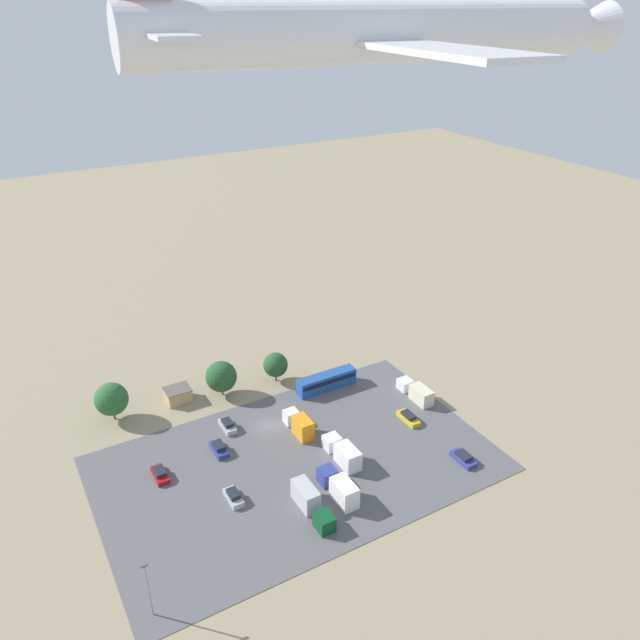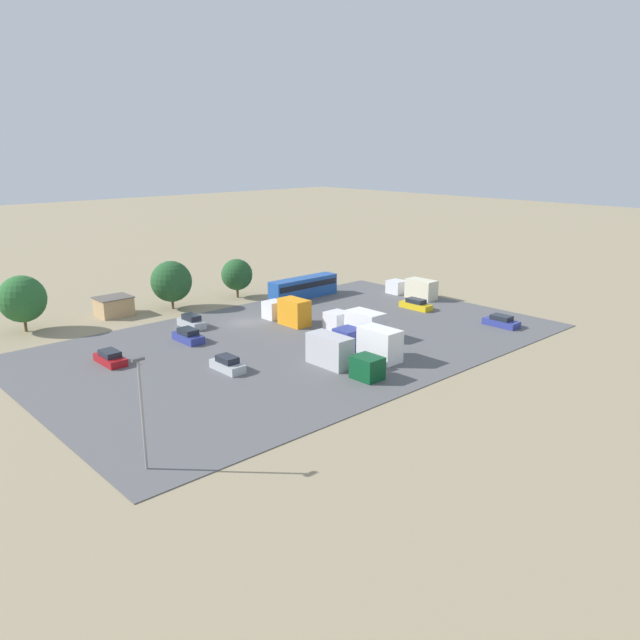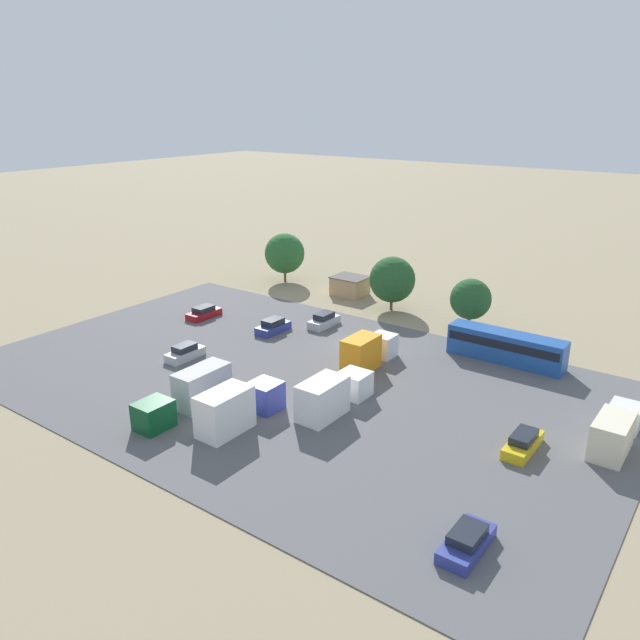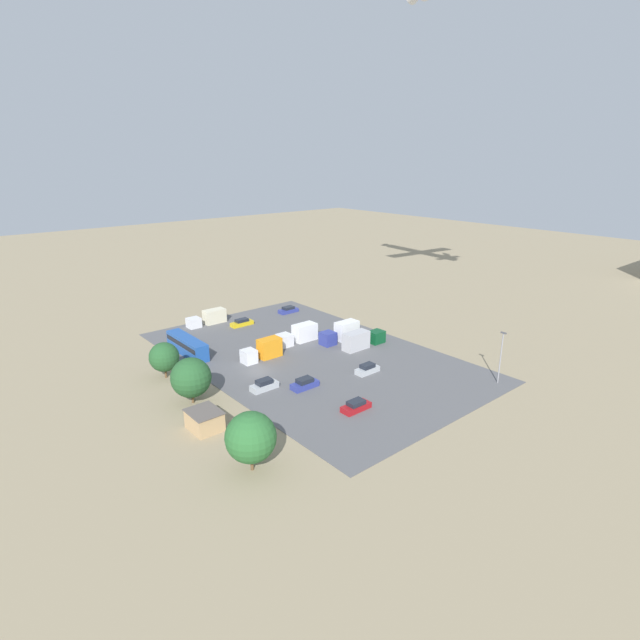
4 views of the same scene
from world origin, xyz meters
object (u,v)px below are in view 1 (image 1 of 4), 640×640
object	(u,v)px
parked_car_0	(233,497)
parked_truck_0	(343,453)
shed_building	(178,395)
parked_car_2	(228,425)
bus	(326,381)
parked_car_3	(408,418)
parked_truck_4	(299,424)
airplane	(394,32)
parked_truck_1	(417,392)
parked_truck_2	(311,503)
parked_truck_3	(339,488)
parked_car_4	(463,458)
parked_car_5	(160,474)
parked_car_1	(219,449)

from	to	relation	value
parked_car_0	parked_truck_0	bearing A→B (deg)	178.75
shed_building	parked_car_2	bearing A→B (deg)	110.29
bus	parked_car_3	xyz separation A→B (m)	(-7.27, 15.78, -1.06)
parked_truck_4	airplane	world-z (taller)	airplane
parked_truck_1	parked_truck_2	world-z (taller)	parked_truck_2
parked_car_0	parked_truck_3	bearing A→B (deg)	153.21
parked_truck_1	airplane	xyz separation A→B (m)	(36.00, 37.05, 62.26)
parked_truck_1	parked_car_4	bearing A→B (deg)	-103.64
bus	airplane	size ratio (longest dim) A/B	0.32
parked_truck_1	parked_car_5	bearing A→B (deg)	176.81
shed_building	bus	distance (m)	27.38
shed_building	parked_car_4	bearing A→B (deg)	131.14
shed_building	parked_car_5	size ratio (longest dim) A/B	1.05
parked_truck_0	parked_car_0	bearing A→B (deg)	178.75
bus	parked_truck_0	bearing A→B (deg)	-22.97
parked_car_1	parked_truck_4	size ratio (longest dim) A/B	0.58
parked_car_5	parked_truck_2	world-z (taller)	parked_truck_2
parked_car_3	parked_truck_4	world-z (taller)	parked_truck_4
shed_building	parked_car_0	world-z (taller)	shed_building
shed_building	parked_car_4	xyz separation A→B (m)	(-33.86, 38.76, -0.63)
parked_truck_0	parked_truck_1	xyz separation A→B (m)	(-20.74, -7.98, -0.15)
parked_car_5	parked_truck_3	world-z (taller)	parked_truck_3
parked_car_0	bus	bearing A→B (deg)	-145.08
parked_truck_2	parked_truck_4	xyz separation A→B (m)	(-7.20, -16.88, 0.05)
shed_building	parked_car_1	bearing A→B (deg)	93.43
shed_building	parked_truck_3	distance (m)	37.84
bus	parked_car_2	bearing A→B (deg)	-83.69
bus	parked_truck_2	world-z (taller)	parked_truck_2
parked_car_1	parked_truck_4	distance (m)	13.92
parked_truck_2	parked_car_0	bearing A→B (deg)	-40.25
parked_car_2	parked_truck_3	distance (m)	24.69
bus	parked_truck_3	size ratio (longest dim) A/B	1.40
parked_car_0	shed_building	bearing A→B (deg)	-92.39
parked_truck_3	bus	bearing A→B (deg)	63.44
bus	parked_car_1	xyz separation A→B (m)	(24.43, 7.33, -1.00)
parked_car_3	parked_car_5	bearing A→B (deg)	170.00
parked_truck_0	parked_truck_1	bearing A→B (deg)	21.05
parked_truck_2	parked_truck_0	bearing A→B (deg)	-144.30
parked_car_5	parked_car_3	bearing A→B (deg)	170.00
shed_building	parked_truck_1	distance (m)	43.59
parked_car_2	parked_truck_1	size ratio (longest dim) A/B	0.52
parked_car_1	parked_truck_2	world-z (taller)	parked_truck_2
parked_car_0	parked_car_5	distance (m)	12.89
bus	parked_truck_2	xyz separation A→B (m)	(17.87, 26.06, -0.16)
parked_car_2	parked_truck_2	world-z (taller)	parked_truck_2
parked_car_3	parked_truck_3	world-z (taller)	parked_truck_3
bus	parked_car_5	xyz separation A→B (m)	(34.53, 8.41, -1.07)
parked_car_5	parked_truck_4	bearing A→B (deg)	178.14
bus	parked_truck_0	world-z (taller)	parked_truck_0
bus	parked_truck_2	distance (m)	31.60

